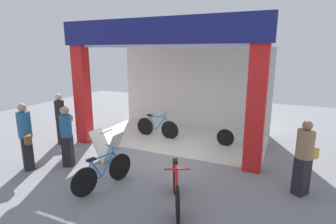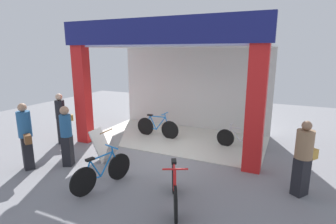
# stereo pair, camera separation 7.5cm
# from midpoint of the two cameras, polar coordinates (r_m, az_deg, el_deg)

# --- Properties ---
(ground_plane) EXTENTS (20.14, 20.14, 0.00)m
(ground_plane) POSITION_cam_midpoint_polar(r_m,az_deg,el_deg) (8.31, -2.58, -8.90)
(ground_plane) COLOR gray
(ground_plane) RESTS_ON ground
(shop_facade) EXTENTS (6.27, 3.54, 3.98)m
(shop_facade) POSITION_cam_midpoint_polar(r_m,az_deg,el_deg) (9.31, 2.05, 7.12)
(shop_facade) COLOR beige
(shop_facade) RESTS_ON ground
(bicycle_inside_0) EXTENTS (1.69, 0.46, 0.93)m
(bicycle_inside_0) POSITION_cam_midpoint_polar(r_m,az_deg,el_deg) (9.74, -2.59, -3.27)
(bicycle_inside_0) COLOR black
(bicycle_inside_0) RESTS_ON ground
(bicycle_inside_1) EXTENTS (1.48, 0.41, 0.81)m
(bicycle_inside_1) POSITION_cam_midpoint_polar(r_m,az_deg,el_deg) (8.91, 14.76, -5.58)
(bicycle_inside_1) COLOR black
(bicycle_inside_1) RESTS_ON ground
(bicycle_parked_0) EXTENTS (0.81, 1.60, 0.97)m
(bicycle_parked_0) POSITION_cam_midpoint_polar(r_m,az_deg,el_deg) (5.60, 1.31, -15.95)
(bicycle_parked_0) COLOR black
(bicycle_parked_0) RESTS_ON ground
(bicycle_parked_1) EXTENTS (0.53, 1.62, 0.91)m
(bicycle_parked_1) POSITION_cam_midpoint_polar(r_m,az_deg,el_deg) (6.45, -14.07, -12.47)
(bicycle_parked_1) COLOR black
(bicycle_parked_1) RESTS_ON ground
(sandwich_board_sign) EXTENTS (0.88, 0.54, 0.90)m
(sandwich_board_sign) POSITION_cam_midpoint_polar(r_m,az_deg,el_deg) (7.84, -13.14, -7.12)
(sandwich_board_sign) COLOR silver
(sandwich_board_sign) RESTS_ON ground
(pedestrian_0) EXTENTS (0.40, 0.40, 1.67)m
(pedestrian_0) POSITION_cam_midpoint_polar(r_m,az_deg,el_deg) (7.71, -21.16, -4.76)
(pedestrian_0) COLOR black
(pedestrian_0) RESTS_ON ground
(pedestrian_1) EXTENTS (0.57, 0.66, 1.68)m
(pedestrian_1) POSITION_cam_midpoint_polar(r_m,az_deg,el_deg) (6.48, 26.87, -8.56)
(pedestrian_1) COLOR black
(pedestrian_1) RESTS_ON ground
(pedestrian_2) EXTENTS (0.65, 0.51, 1.79)m
(pedestrian_2) POSITION_cam_midpoint_polar(r_m,az_deg,el_deg) (7.90, -28.44, -4.57)
(pedestrian_2) COLOR black
(pedestrian_2) RESTS_ON ground
(pedestrian_3) EXTENTS (0.51, 0.57, 1.72)m
(pedestrian_3) POSITION_cam_midpoint_polar(r_m,az_deg,el_deg) (9.67, -22.22, -1.25)
(pedestrian_3) COLOR black
(pedestrian_3) RESTS_ON ground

